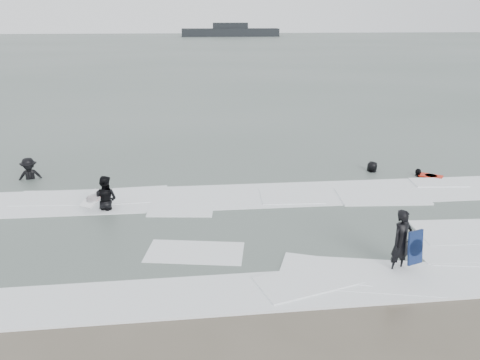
{
  "coord_description": "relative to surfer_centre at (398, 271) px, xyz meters",
  "views": [
    {
      "loc": [
        -1.56,
        -10.88,
        6.82
      ],
      "look_at": [
        0.0,
        5.0,
        1.1
      ],
      "focal_mm": 35.0,
      "sensor_mm": 36.0,
      "label": 1
    }
  ],
  "objects": [
    {
      "name": "surfer_wading",
      "position": [
        -8.86,
        5.18,
        0.0
      ],
      "size": [
        1.09,
        0.96,
        1.88
      ],
      "primitive_type": "imported",
      "rotation": [
        0.0,
        0.0,
        2.82
      ],
      "color": "black",
      "rests_on": "ground"
    },
    {
      "name": "surfer_breaker",
      "position": [
        -12.67,
        8.76,
        0.0
      ],
      "size": [
        1.34,
        0.96,
        1.87
      ],
      "primitive_type": "imported",
      "rotation": [
        0.0,
        0.0,
        0.24
      ],
      "color": "black",
      "rests_on": "ground"
    },
    {
      "name": "surfer_right_near",
      "position": [
        4.14,
        7.54,
        0.0
      ],
      "size": [
        0.77,
        0.98,
        1.55
      ],
      "primitive_type": "imported",
      "rotation": [
        0.0,
        0.0,
        -2.08
      ],
      "color": "black",
      "rests_on": "ground"
    },
    {
      "name": "surf_foam",
      "position": [
        -3.97,
        3.59,
        0.04
      ],
      "size": [
        30.03,
        9.06,
        0.09
      ],
      "color": "white",
      "rests_on": "ground"
    },
    {
      "name": "surfer_centre",
      "position": [
        0.0,
        0.0,
        0.0
      ],
      "size": [
        0.8,
        0.68,
        1.85
      ],
      "primitive_type": "imported",
      "rotation": [
        0.0,
        0.0,
        0.41
      ],
      "color": "black",
      "rests_on": "ground"
    },
    {
      "name": "ground",
      "position": [
        -3.97,
        -0.11,
        0.0
      ],
      "size": [
        320.0,
        320.0,
        0.0
      ],
      "primitive_type": "plane",
      "color": "brown",
      "rests_on": "ground"
    },
    {
      "name": "bodyboards",
      "position": [
        -1.47,
        4.07,
        0.5
      ],
      "size": [
        14.88,
        8.23,
        1.25
      ],
      "color": "#0F1D47",
      "rests_on": "ground"
    },
    {
      "name": "sea",
      "position": [
        -3.97,
        79.89,
        0.06
      ],
      "size": [
        320.0,
        320.0,
        0.0
      ],
      "primitive_type": "plane",
      "color": "#47544C",
      "rests_on": "ground"
    },
    {
      "name": "surfer_right_far",
      "position": [
        2.36,
        8.34,
        0.0
      ],
      "size": [
        0.96,
        0.82,
        1.68
      ],
      "primitive_type": "imported",
      "rotation": [
        0.0,
        0.0,
        -2.73
      ],
      "color": "black",
      "rests_on": "ground"
    },
    {
      "name": "vessel_horizon",
      "position": [
        6.02,
        136.2,
        1.47
      ],
      "size": [
        29.12,
        5.2,
        3.95
      ],
      "color": "black",
      "rests_on": "ground"
    }
  ]
}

